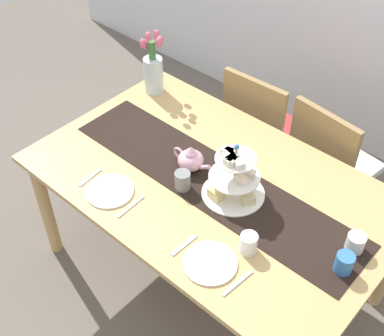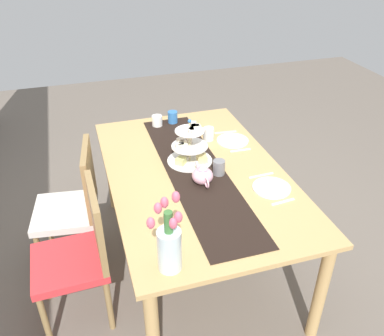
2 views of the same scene
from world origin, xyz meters
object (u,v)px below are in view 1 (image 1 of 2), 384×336
at_px(teapot, 191,159).
at_px(dinner_plate_right, 210,263).
at_px(fork_left, 90,177).
at_px(mug_grey, 183,180).
at_px(dining_table, 211,194).
at_px(chair_right, 329,162).
at_px(cream_jug, 355,243).
at_px(knife_right, 238,283).
at_px(mug_orange, 344,263).
at_px(mug_white_text, 249,243).
at_px(chair_left, 261,128).
at_px(fork_right, 184,245).
at_px(knife_left, 131,206).
at_px(dinner_plate_left, 110,191).
at_px(tiered_cake_stand, 234,178).
at_px(tulip_vase, 153,69).

xyz_separation_m(teapot, dinner_plate_right, (0.45, -0.38, -0.05)).
height_order(fork_left, mug_grey, mug_grey).
xyz_separation_m(dining_table, chair_right, (0.24, 0.78, -0.16)).
relative_size(cream_jug, knife_right, 0.50).
bearing_deg(mug_orange, teapot, 177.23).
bearing_deg(mug_white_text, knife_right, -66.20).
distance_m(dining_table, chair_left, 0.83).
xyz_separation_m(mug_grey, mug_white_text, (0.46, -0.09, -0.00)).
height_order(teapot, dinner_plate_right, teapot).
relative_size(mug_grey, mug_orange, 1.00).
distance_m(dinner_plate_right, fork_right, 0.15).
xyz_separation_m(fork_left, knife_left, (0.29, 0.00, 0.00)).
height_order(chair_right, knife_right, chair_right).
height_order(dinner_plate_left, mug_grey, mug_grey).
distance_m(cream_jug, mug_orange, 0.13).
height_order(teapot, dinner_plate_left, teapot).
bearing_deg(chair_right, chair_left, -179.93).
height_order(tiered_cake_stand, knife_left, tiered_cake_stand).
bearing_deg(cream_jug, mug_orange, -81.83).
relative_size(chair_left, mug_grey, 9.58).
xyz_separation_m(tiered_cake_stand, mug_white_text, (0.25, -0.22, -0.06)).
height_order(chair_left, tiered_cake_stand, tiered_cake_stand).
height_order(fork_left, dinner_plate_right, dinner_plate_right).
height_order(fork_right, mug_white_text, mug_white_text).
distance_m(cream_jug, dinner_plate_left, 1.13).
xyz_separation_m(chair_right, cream_jug, (0.48, -0.69, 0.30)).
relative_size(tiered_cake_stand, mug_grey, 3.20).
bearing_deg(knife_right, chair_left, 121.21).
distance_m(chair_right, tulip_vase, 1.15).
bearing_deg(tiered_cake_stand, mug_grey, -147.97).
height_order(chair_right, mug_grey, chair_right).
relative_size(chair_right, dinner_plate_left, 3.96).
bearing_deg(chair_left, tulip_vase, -141.29).
height_order(dining_table, chair_right, chair_right).
relative_size(dining_table, mug_grey, 18.57).
height_order(dining_table, dinner_plate_left, dinner_plate_left).
height_order(chair_left, cream_jug, chair_left).
xyz_separation_m(dining_table, knife_left, (-0.17, -0.38, 0.09)).
bearing_deg(knife_left, mug_white_text, 16.07).
distance_m(knife_left, fork_right, 0.34).
relative_size(fork_left, knife_left, 0.88).
height_order(chair_left, dinner_plate_left, chair_left).
relative_size(tiered_cake_stand, mug_white_text, 3.20).
xyz_separation_m(chair_right, mug_grey, (-0.32, -0.91, 0.31)).
height_order(mug_grey, mug_orange, mug_grey).
bearing_deg(tulip_vase, tiered_cake_stand, -22.27).
bearing_deg(knife_right, tiered_cake_stand, 130.54).
height_order(chair_right, mug_white_text, chair_right).
xyz_separation_m(fork_left, dinner_plate_right, (0.77, 0.00, 0.00)).
xyz_separation_m(dinner_plate_left, mug_orange, (1.05, 0.34, 0.04)).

